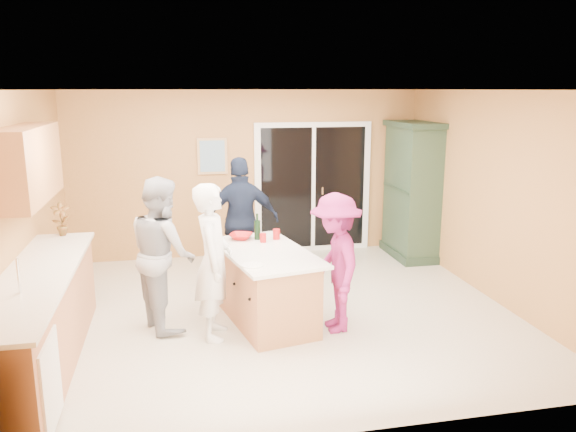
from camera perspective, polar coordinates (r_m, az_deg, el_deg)
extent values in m
plane|color=beige|center=(6.82, -1.08, -9.70)|extent=(5.50, 5.50, 0.00)
cube|color=white|center=(6.30, -1.18, 12.70)|extent=(5.50, 5.00, 0.10)
cube|color=tan|center=(8.87, -4.09, 4.27)|extent=(5.50, 0.10, 2.60)
cube|color=tan|center=(4.09, 5.33, -5.96)|extent=(5.50, 0.10, 2.60)
cube|color=tan|center=(6.53, -25.57, -0.05)|extent=(0.10, 5.00, 2.60)
cube|color=tan|center=(7.44, 20.20, 1.86)|extent=(0.10, 5.00, 2.60)
cube|color=#B56E46|center=(5.87, -23.93, -9.97)|extent=(0.60, 3.00, 0.90)
cube|color=white|center=(4.92, -26.46, -15.37)|extent=(0.62, 0.60, 0.72)
cube|color=silver|center=(5.71, -24.21, -5.60)|extent=(0.65, 3.05, 0.04)
cylinder|color=silver|center=(5.20, -25.69, -5.52)|extent=(0.02, 0.02, 0.30)
cube|color=#B56E46|center=(6.21, -24.93, 4.80)|extent=(0.35, 1.60, 0.75)
cube|color=white|center=(9.08, 2.55, 2.89)|extent=(1.90, 0.05, 2.10)
cube|color=black|center=(9.06, 2.57, 2.87)|extent=(1.70, 0.03, 1.94)
cube|color=white|center=(9.06, 2.58, 2.87)|extent=(0.06, 0.04, 1.94)
cube|color=silver|center=(9.10, 3.51, 2.58)|extent=(0.02, 0.03, 0.12)
cube|color=tan|center=(8.76, -7.70, 6.06)|extent=(0.46, 0.03, 0.56)
cube|color=#456C8F|center=(8.75, -7.69, 6.05)|extent=(0.38, 0.02, 0.48)
cube|color=#B56E46|center=(6.42, -2.24, -7.31)|extent=(1.01, 1.54, 0.81)
cube|color=silver|center=(6.29, -2.27, -3.70)|extent=(1.18, 1.75, 0.04)
cube|color=black|center=(6.55, -2.21, -10.25)|extent=(0.92, 1.46, 0.09)
cube|color=#213525|center=(9.20, 12.19, -3.58)|extent=(0.59, 1.11, 0.13)
cube|color=#314A32|center=(8.97, 12.48, 2.49)|extent=(0.53, 1.05, 1.98)
cube|color=#213525|center=(8.85, 12.80, 9.06)|extent=(0.61, 1.16, 0.08)
imported|color=silver|center=(5.97, -7.58, -4.61)|extent=(0.49, 0.67, 1.67)
imported|color=#A1A1A3|center=(6.33, -12.60, -3.69)|extent=(0.88, 0.99, 1.70)
imported|color=#1B223B|center=(7.59, -4.73, -0.53)|extent=(1.03, 0.47, 1.74)
imported|color=#851D5A|center=(6.13, 4.85, -4.77)|extent=(0.60, 1.01, 1.53)
imported|color=#AD1313|center=(6.77, -4.79, -2.07)|extent=(0.35, 0.35, 0.07)
imported|color=#A01610|center=(7.00, -22.07, -0.30)|extent=(0.23, 0.18, 0.40)
cylinder|color=#AD1313|center=(6.74, -1.19, -1.86)|extent=(0.11, 0.11, 0.12)
cylinder|color=#AD1313|center=(6.61, -2.55, -2.22)|extent=(0.08, 0.08, 0.11)
cylinder|color=black|center=(6.73, -3.14, -1.43)|extent=(0.07, 0.07, 0.23)
cylinder|color=black|center=(6.69, -3.15, -0.12)|extent=(0.03, 0.03, 0.09)
cylinder|color=white|center=(5.76, -3.64, -5.02)|extent=(0.29, 0.29, 0.02)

